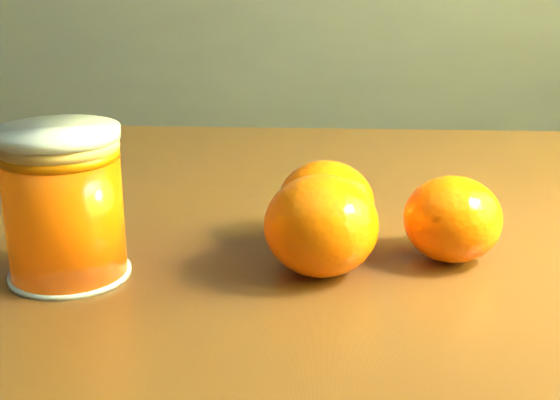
{
  "coord_description": "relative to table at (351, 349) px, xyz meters",
  "views": [
    {
      "loc": [
        0.74,
        -0.34,
        0.91
      ],
      "look_at": [
        0.74,
        0.12,
        0.75
      ],
      "focal_mm": 50.0,
      "sensor_mm": 36.0,
      "label": 1
    }
  ],
  "objects": [
    {
      "name": "table",
      "position": [
        0.0,
        0.0,
        0.0
      ],
      "size": [
        0.97,
        0.7,
        0.71
      ],
      "rotation": [
        0.0,
        0.0,
        -0.05
      ],
      "color": "brown",
      "rests_on": "ground"
    },
    {
      "name": "juice_glass",
      "position": [
        -0.19,
        -0.07,
        0.14
      ],
      "size": [
        0.07,
        0.07,
        0.09
      ],
      "rotation": [
        0.0,
        0.0,
        -0.17
      ],
      "color": "#E85104",
      "rests_on": "table"
    },
    {
      "name": "orange_front",
      "position": [
        0.06,
        -0.04,
        0.12
      ],
      "size": [
        0.07,
        0.07,
        0.06
      ],
      "primitive_type": "ellipsoid",
      "rotation": [
        0.0,
        0.0,
        0.19
      ],
      "color": "#FF6805",
      "rests_on": "table"
    },
    {
      "name": "orange_back",
      "position": [
        -0.02,
        -0.01,
        0.12
      ],
      "size": [
        0.08,
        0.08,
        0.06
      ],
      "primitive_type": "ellipsoid",
      "rotation": [
        0.0,
        0.0,
        0.22
      ],
      "color": "#FF6805",
      "rests_on": "table"
    },
    {
      "name": "orange_extra",
      "position": [
        -0.03,
        -0.06,
        0.12
      ],
      "size": [
        0.09,
        0.09,
        0.06
      ],
      "primitive_type": "ellipsoid",
      "rotation": [
        0.0,
        0.0,
        0.32
      ],
      "color": "#FF6805",
      "rests_on": "table"
    }
  ]
}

